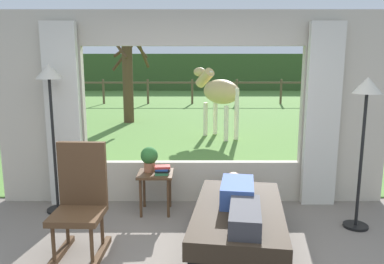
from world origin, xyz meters
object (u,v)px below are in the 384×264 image
floor_lamp_right (365,108)px  book_stack (161,170)px  potted_plant (148,158)px  floor_lamp_left (49,94)px  side_table (155,180)px  pasture_tree (128,77)px  reclining_person (239,199)px  rocking_chair (80,201)px  recliner_sofa (238,225)px  horse (218,92)px

floor_lamp_right → book_stack: bearing=170.2°
potted_plant → floor_lamp_left: bearing=-178.5°
side_table → floor_lamp_right: floor_lamp_right is taller
floor_lamp_left → pasture_tree: pasture_tree is taller
book_stack → floor_lamp_right: bearing=-9.8°
reclining_person → rocking_chair: (-1.59, -0.11, 0.02)m
floor_lamp_right → side_table: bearing=169.1°
recliner_sofa → rocking_chair: size_ratio=1.62×
floor_lamp_right → pasture_tree: 8.52m
pasture_tree → rocking_chair: bearing=-84.0°
reclining_person → floor_lamp_left: (-2.22, 0.96, 0.99)m
book_stack → pasture_tree: 7.42m
reclining_person → floor_lamp_left: size_ratio=0.77×
reclining_person → potted_plant: (-1.03, 0.99, 0.18)m
rocking_chair → side_table: 1.23m
rocking_chair → book_stack: (0.73, 0.98, 0.03)m
reclining_person → side_table: bearing=143.9°
horse → pasture_tree: 3.54m
horse → recliner_sofa: bearing=-125.9°
book_stack → floor_lamp_left: 1.66m
book_stack → pasture_tree: (-1.59, 7.19, 0.86)m
reclining_person → book_stack: bearing=142.8°
floor_lamp_left → floor_lamp_right: (3.64, -0.48, -0.11)m
side_table → floor_lamp_left: bearing=178.7°
reclining_person → floor_lamp_left: bearing=164.9°
potted_plant → book_stack: (0.17, -0.12, -0.13)m
recliner_sofa → pasture_tree: 8.47m
reclining_person → horse: (0.18, 5.72, 0.63)m
book_stack → pasture_tree: size_ratio=0.07×
side_table → pasture_tree: pasture_tree is taller
side_table → horse: size_ratio=0.30×
horse → rocking_chair: bearing=-141.0°
floor_lamp_right → horse: horse is taller
rocking_chair → side_table: rocking_chair is taller
side_table → book_stack: (0.09, -0.06, 0.15)m
side_table → rocking_chair: bearing=-121.7°
rocking_chair → recliner_sofa: bearing=7.6°
reclining_person → pasture_tree: (-2.45, 8.06, 0.92)m
reclining_person → potted_plant: bearing=144.4°
rocking_chair → pasture_tree: bearing=97.9°
reclining_person → book_stack: reclining_person is taller
floor_lamp_left → floor_lamp_right: bearing=-7.6°
rocking_chair → pasture_tree: size_ratio=0.39×
reclining_person → pasture_tree: bearing=115.2°
pasture_tree → reclining_person: bearing=-73.1°
rocking_chair → horse: 6.12m
floor_lamp_right → potted_plant: bearing=168.1°
recliner_sofa → pasture_tree: bearing=115.3°
rocking_chair → floor_lamp_right: 3.19m
potted_plant → floor_lamp_right: bearing=-11.9°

